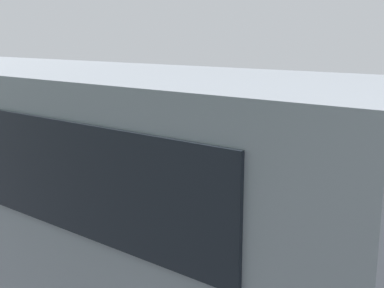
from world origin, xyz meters
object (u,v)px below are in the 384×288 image
(spectator_right, at_px, (76,166))
(parked_motorcycle_silver, at_px, (187,233))
(spectator_far_left, at_px, (211,192))
(spectator_left, at_px, (167,183))
(tour_bus, at_px, (21,175))
(stunt_motorcycle, at_px, (222,123))
(spectator_far_right, at_px, (50,158))
(spectator_centre, at_px, (118,169))
(traffic_cone, at_px, (278,149))

(spectator_right, relative_size, parked_motorcycle_silver, 0.83)
(spectator_far_left, height_order, spectator_left, spectator_far_left)
(tour_bus, bearing_deg, stunt_motorcycle, -75.99)
(spectator_right, xyz_separation_m, spectator_far_right, (1.09, -0.17, -0.03))
(spectator_far_left, height_order, spectator_centre, spectator_centre)
(stunt_motorcycle, bearing_deg, tour_bus, 104.01)
(parked_motorcycle_silver, bearing_deg, spectator_left, -34.15)
(tour_bus, bearing_deg, spectator_far_left, -120.86)
(spectator_centre, bearing_deg, stunt_motorcycle, -76.37)
(spectator_centre, distance_m, stunt_motorcycle, 6.03)
(spectator_far_left, distance_m, traffic_cone, 6.90)
(tour_bus, distance_m, spectator_far_right, 3.88)
(spectator_centre, xyz_separation_m, spectator_far_right, (2.10, 0.02, -0.08))
(stunt_motorcycle, bearing_deg, spectator_centre, 103.63)
(tour_bus, distance_m, stunt_motorcycle, 8.78)
(spectator_left, bearing_deg, spectator_centre, -0.76)
(stunt_motorcycle, height_order, traffic_cone, stunt_motorcycle)
(spectator_left, height_order, spectator_far_right, spectator_left)
(spectator_far_right, bearing_deg, stunt_motorcycle, -96.56)
(tour_bus, height_order, spectator_far_left, tour_bus)
(spectator_right, distance_m, traffic_cone, 6.85)
(spectator_far_left, height_order, stunt_motorcycle, stunt_motorcycle)
(spectator_far_left, distance_m, spectator_far_right, 4.36)
(spectator_left, xyz_separation_m, stunt_motorcycle, (2.70, -5.88, 0.04))
(spectator_right, bearing_deg, spectator_far_left, -176.98)
(spectator_far_right, height_order, stunt_motorcycle, stunt_motorcycle)
(spectator_far_left, xyz_separation_m, spectator_far_right, (4.36, 0.01, -0.04))
(spectator_centre, bearing_deg, spectator_left, 179.24)
(spectator_centre, relative_size, parked_motorcycle_silver, 0.86)
(spectator_centre, relative_size, spectator_right, 1.04)
(parked_motorcycle_silver, xyz_separation_m, traffic_cone, (2.07, -7.20, -0.18))
(spectator_far_left, relative_size, spectator_right, 1.01)
(spectator_right, xyz_separation_m, parked_motorcycle_silver, (-3.25, 0.48, -0.53))
(spectator_right, bearing_deg, tour_bus, 124.92)
(spectator_right, bearing_deg, traffic_cone, -99.96)
(spectator_left, height_order, stunt_motorcycle, stunt_motorcycle)
(spectator_far_left, xyz_separation_m, traffic_cone, (2.09, -6.54, -0.71))
(spectator_far_right, relative_size, traffic_cone, 2.62)
(spectator_far_left, xyz_separation_m, spectator_centre, (2.26, -0.01, 0.04))
(parked_motorcycle_silver, bearing_deg, spectator_far_left, -91.60)
(spectator_right, xyz_separation_m, traffic_cone, (-1.18, -6.71, -0.70))
(parked_motorcycle_silver, distance_m, traffic_cone, 7.49)
(spectator_left, bearing_deg, spectator_far_left, -179.78)
(tour_bus, xyz_separation_m, spectator_far_left, (-1.56, -2.62, -0.63))
(tour_bus, relative_size, stunt_motorcycle, 6.01)
(spectator_left, xyz_separation_m, spectator_centre, (1.28, -0.02, 0.05))
(spectator_far_right, height_order, parked_motorcycle_silver, spectator_far_right)
(tour_bus, distance_m, spectator_right, 3.05)
(spectator_far_left, relative_size, spectator_left, 1.01)
(tour_bus, relative_size, parked_motorcycle_silver, 5.45)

